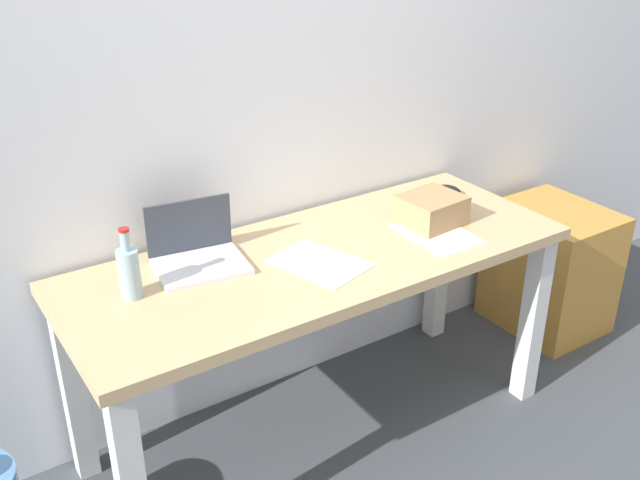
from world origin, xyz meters
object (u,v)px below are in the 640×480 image
object	(u,v)px
beer_bottle	(129,271)
filing_cabinet	(550,268)
desk	(320,282)
cardboard_box	(431,210)
laptop_left	(197,254)
computer_mouse	(449,190)

from	to	relation	value
beer_bottle	filing_cabinet	bearing A→B (deg)	-0.61
desk	cardboard_box	xyz separation A→B (m)	(0.46, -0.02, 0.16)
cardboard_box	laptop_left	bearing A→B (deg)	168.24
cardboard_box	beer_bottle	bearing A→B (deg)	174.87
beer_bottle	filing_cabinet	distance (m)	1.97
desk	laptop_left	size ratio (longest dim) A/B	5.51
computer_mouse	cardboard_box	xyz separation A→B (m)	(-0.24, -0.17, 0.04)
computer_mouse	cardboard_box	bearing A→B (deg)	-158.18
laptop_left	cardboard_box	world-z (taller)	laptop_left
desk	laptop_left	xyz separation A→B (m)	(-0.37, 0.15, 0.15)
computer_mouse	filing_cabinet	distance (m)	0.75
beer_bottle	desk	bearing A→B (deg)	-6.97
laptop_left	cardboard_box	bearing A→B (deg)	-11.76
laptop_left	filing_cabinet	size ratio (longest dim) A/B	0.55
beer_bottle	computer_mouse	size ratio (longest dim) A/B	2.23
computer_mouse	cardboard_box	world-z (taller)	cardboard_box
desk	filing_cabinet	bearing A→B (deg)	2.47
computer_mouse	cardboard_box	distance (m)	0.30
beer_bottle	filing_cabinet	world-z (taller)	beer_bottle
laptop_left	cardboard_box	size ratio (longest dim) A/B	1.49
cardboard_box	filing_cabinet	distance (m)	0.97
beer_bottle	cardboard_box	size ratio (longest dim) A/B	1.07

